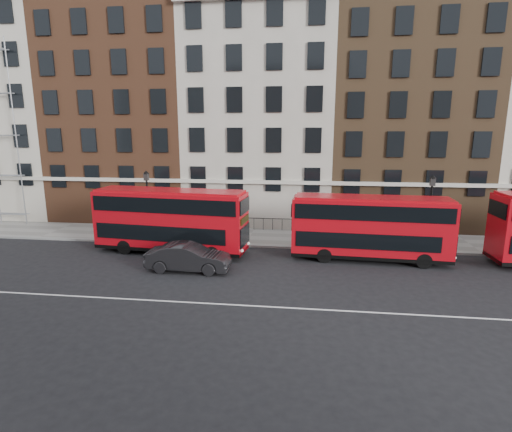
# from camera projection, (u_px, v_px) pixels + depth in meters

# --- Properties ---
(ground) EXTENTS (120.00, 120.00, 0.00)m
(ground) POSITION_uv_depth(u_px,v_px,m) (224.00, 288.00, 21.75)
(ground) COLOR black
(ground) RESTS_ON ground
(pavement) EXTENTS (80.00, 5.00, 0.15)m
(pavement) POSITION_uv_depth(u_px,v_px,m) (250.00, 237.00, 31.91)
(pavement) COLOR gray
(pavement) RESTS_ON ground
(kerb) EXTENTS (80.00, 0.30, 0.16)m
(kerb) POSITION_uv_depth(u_px,v_px,m) (246.00, 246.00, 29.49)
(kerb) COLOR gray
(kerb) RESTS_ON ground
(road_centre_line) EXTENTS (70.00, 0.12, 0.01)m
(road_centre_line) POSITION_uv_depth(u_px,v_px,m) (215.00, 304.00, 19.81)
(road_centre_line) COLOR white
(road_centre_line) RESTS_ON ground
(building_terrace) EXTENTS (64.00, 11.95, 22.00)m
(building_terrace) POSITION_uv_depth(u_px,v_px,m) (258.00, 110.00, 36.95)
(building_terrace) COLOR beige
(building_terrace) RESTS_ON ground
(bus_b) EXTENTS (10.82, 3.63, 4.46)m
(bus_b) POSITION_uv_depth(u_px,v_px,m) (170.00, 219.00, 27.66)
(bus_b) COLOR #B70913
(bus_b) RESTS_ON ground
(bus_c) EXTENTS (10.23, 2.97, 4.25)m
(bus_c) POSITION_uv_depth(u_px,v_px,m) (370.00, 227.00, 26.02)
(bus_c) COLOR #B70913
(bus_c) RESTS_ON ground
(car_front) EXTENTS (5.11, 1.80, 1.68)m
(car_front) POSITION_uv_depth(u_px,v_px,m) (188.00, 257.00, 24.34)
(car_front) COLOR black
(car_front) RESTS_ON ground
(lamp_post_left) EXTENTS (0.44, 0.44, 5.33)m
(lamp_post_left) POSITION_uv_depth(u_px,v_px,m) (148.00, 202.00, 30.49)
(lamp_post_left) COLOR black
(lamp_post_left) RESTS_ON pavement
(lamp_post_right) EXTENTS (0.44, 0.44, 5.33)m
(lamp_post_right) POSITION_uv_depth(u_px,v_px,m) (430.00, 209.00, 27.59)
(lamp_post_right) COLOR black
(lamp_post_right) RESTS_ON pavement
(iron_railings) EXTENTS (6.60, 0.06, 1.00)m
(iron_railings) POSITION_uv_depth(u_px,v_px,m) (254.00, 224.00, 33.92)
(iron_railings) COLOR black
(iron_railings) RESTS_ON pavement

